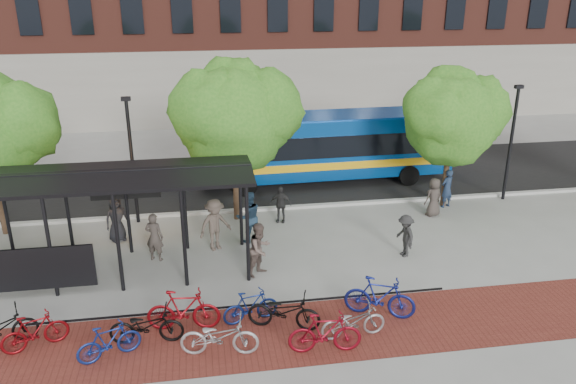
{
  "coord_description": "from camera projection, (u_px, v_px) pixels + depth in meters",
  "views": [
    {
      "loc": [
        -4.31,
        -18.07,
        9.25
      ],
      "look_at": [
        -1.1,
        1.84,
        1.6
      ],
      "focal_mm": 35.0,
      "sensor_mm": 36.0,
      "label": 1
    }
  ],
  "objects": [
    {
      "name": "bike_4",
      "position": [
        146.0,
        326.0,
        15.1
      ],
      "size": [
        2.03,
        0.82,
        1.05
      ],
      "primitive_type": "imported",
      "rotation": [
        0.0,
        0.0,
        1.51
      ],
      "color": "black",
      "rests_on": "ground"
    },
    {
      "name": "bike_5",
      "position": [
        184.0,
        310.0,
        15.64
      ],
      "size": [
        2.11,
        0.8,
        1.24
      ],
      "primitive_type": "imported",
      "rotation": [
        0.0,
        0.0,
        1.46
      ],
      "color": "maroon",
      "rests_on": "ground"
    },
    {
      "name": "bus",
      "position": [
        323.0,
        144.0,
        26.85
      ],
      "size": [
        12.28,
        3.15,
        3.3
      ],
      "rotation": [
        0.0,
        0.0,
        0.02
      ],
      "color": "#073E8E",
      "rests_on": "ground"
    },
    {
      "name": "brick_strip",
      "position": [
        295.0,
        333.0,
        15.69
      ],
      "size": [
        24.0,
        3.0,
        0.01
      ],
      "primitive_type": "cube",
      "color": "maroon",
      "rests_on": "ground"
    },
    {
      "name": "curb",
      "position": [
        305.0,
        206.0,
        24.27
      ],
      "size": [
        160.0,
        0.25,
        0.12
      ],
      "primitive_type": "cube",
      "color": "#B7B7B2",
      "rests_on": "ground"
    },
    {
      "name": "bike_8",
      "position": [
        284.0,
        311.0,
        15.72
      ],
      "size": [
        2.19,
        1.35,
        1.09
      ],
      "primitive_type": "imported",
      "rotation": [
        0.0,
        0.0,
        1.24
      ],
      "color": "black",
      "rests_on": "ground"
    },
    {
      "name": "lamp_post_right",
      "position": [
        511.0,
        140.0,
        24.29
      ],
      "size": [
        0.35,
        0.2,
        5.12
      ],
      "color": "black",
      "rests_on": "ground"
    },
    {
      "name": "tree_b",
      "position": [
        236.0,
        112.0,
        21.68
      ],
      "size": [
        5.15,
        4.2,
        6.47
      ],
      "color": "#382619",
      "rests_on": "ground"
    },
    {
      "name": "bus_shelter",
      "position": [
        82.0,
        189.0,
        17.88
      ],
      "size": [
        10.6,
        3.07,
        3.6
      ],
      "color": "black",
      "rests_on": "ground"
    },
    {
      "name": "asphalt_street",
      "position": [
        290.0,
        177.0,
        27.98
      ],
      "size": [
        160.0,
        8.0,
        0.01
      ],
      "primitive_type": "cube",
      "color": "black",
      "rests_on": "ground"
    },
    {
      "name": "pedestrian_8",
      "position": [
        260.0,
        249.0,
        18.51
      ],
      "size": [
        1.13,
        1.11,
        1.84
      ],
      "primitive_type": "imported",
      "rotation": [
        0.0,
        0.0,
        0.72
      ],
      "color": "brown",
      "rests_on": "ground"
    },
    {
      "name": "bike_11",
      "position": [
        380.0,
        297.0,
        16.27
      ],
      "size": [
        2.14,
        1.39,
        1.25
      ],
      "primitive_type": "imported",
      "rotation": [
        0.0,
        0.0,
        1.14
      ],
      "color": "navy",
      "rests_on": "ground"
    },
    {
      "name": "lamp_post_left",
      "position": [
        132.0,
        157.0,
        21.91
      ],
      "size": [
        0.35,
        0.2,
        5.12
      ],
      "color": "black",
      "rests_on": "ground"
    },
    {
      "name": "pedestrian_7",
      "position": [
        447.0,
        188.0,
        24.1
      ],
      "size": [
        0.73,
        0.62,
        1.7
      ],
      "primitive_type": "imported",
      "rotation": [
        0.0,
        0.0,
        3.56
      ],
      "color": "#1F2F4A",
      "rests_on": "ground"
    },
    {
      "name": "bike_9",
      "position": [
        325.0,
        333.0,
        14.68
      ],
      "size": [
        1.99,
        0.71,
        1.17
      ],
      "primitive_type": "imported",
      "rotation": [
        0.0,
        0.0,
        1.49
      ],
      "color": "maroon",
      "rests_on": "ground"
    },
    {
      "name": "bike_6",
      "position": [
        219.0,
        336.0,
        14.62
      ],
      "size": [
        2.15,
        1.0,
        1.09
      ],
      "primitive_type": "imported",
      "rotation": [
        0.0,
        0.0,
        1.43
      ],
      "color": "#A1A0A3",
      "rests_on": "ground"
    },
    {
      "name": "pedestrian_6",
      "position": [
        434.0,
        197.0,
        23.2
      ],
      "size": [
        0.93,
        0.76,
        1.65
      ],
      "primitive_type": "imported",
      "rotation": [
        0.0,
        0.0,
        3.48
      ],
      "color": "#3E3631",
      "rests_on": "ground"
    },
    {
      "name": "pedestrian_0",
      "position": [
        116.0,
        218.0,
        20.94
      ],
      "size": [
        1.05,
        0.95,
        1.81
      ],
      "primitive_type": "imported",
      "rotation": [
        0.0,
        0.0,
        0.54
      ],
      "color": "black",
      "rests_on": "ground"
    },
    {
      "name": "bike_3",
      "position": [
        109.0,
        342.0,
        14.47
      ],
      "size": [
        1.73,
        1.05,
        1.0
      ],
      "primitive_type": "imported",
      "rotation": [
        0.0,
        0.0,
        1.94
      ],
      "color": "navy",
      "rests_on": "ground"
    },
    {
      "name": "ground",
      "position": [
        325.0,
        248.0,
        20.6
      ],
      "size": [
        160.0,
        160.0,
        0.0
      ],
      "primitive_type": "plane",
      "color": "#9E9E99",
      "rests_on": "ground"
    },
    {
      "name": "bike_1",
      "position": [
        35.0,
        331.0,
        14.86
      ],
      "size": [
        1.79,
        1.09,
        1.04
      ],
      "primitive_type": "imported",
      "rotation": [
        0.0,
        0.0,
        1.95
      ],
      "color": "maroon",
      "rests_on": "ground"
    },
    {
      "name": "pedestrian_9",
      "position": [
        405.0,
        236.0,
        19.81
      ],
      "size": [
        0.71,
        1.08,
        1.55
      ],
      "primitive_type": "imported",
      "rotation": [
        0.0,
        0.0,
        4.85
      ],
      "color": "#292929",
      "rests_on": "ground"
    },
    {
      "name": "bike_10",
      "position": [
        353.0,
        321.0,
        15.36
      ],
      "size": [
        1.9,
        0.82,
        0.97
      ],
      "primitive_type": "imported",
      "rotation": [
        0.0,
        0.0,
        1.67
      ],
      "color": "gray",
      "rests_on": "ground"
    },
    {
      "name": "bike_7",
      "position": [
        251.0,
        306.0,
        16.04
      ],
      "size": [
        1.72,
        0.84,
        0.99
      ],
      "primitive_type": "imported",
      "rotation": [
        0.0,
        0.0,
        1.81
      ],
      "color": "navy",
      "rests_on": "ground"
    },
    {
      "name": "bike_rack_rail",
      "position": [
        246.0,
        319.0,
        16.32
      ],
      "size": [
        12.0,
        0.05,
        0.95
      ],
      "primitive_type": "cube",
      "color": "black",
      "rests_on": "ground"
    },
    {
      "name": "tree_c",
      "position": [
        454.0,
        114.0,
        23.16
      ],
      "size": [
        4.66,
        3.8,
        5.92
      ],
      "color": "#382619",
      "rests_on": "ground"
    },
    {
      "name": "pedestrian_2",
      "position": [
        249.0,
        217.0,
        20.84
      ],
      "size": [
        1.11,
        0.95,
        1.98
      ],
      "primitive_type": "imported",
      "rotation": [
        0.0,
        0.0,
        3.37
      ],
      "color": "#1E3447",
      "rests_on": "ground"
    },
    {
      "name": "pedestrian_4",
      "position": [
        280.0,
        204.0,
        22.64
      ],
      "size": [
        0.97,
        0.65,
        1.52
      ],
      "primitive_type": "imported",
      "rotation": [
        0.0,
        0.0,
        5.95
      ],
      "color": "#2A2A2A",
      "rests_on": "ground"
    },
    {
      "name": "pedestrian_1",
      "position": [
        154.0,
        237.0,
        19.46
      ],
      "size": [
        0.75,
        0.63,
        1.77
      ],
      "primitive_type": "imported",
      "rotation": [
        0.0,
        0.0,
        2.77
      ],
      "color": "#3E3732",
      "rests_on": "ground"
    },
    {
      "name": "pedestrian_3",
      "position": [
        215.0,
        225.0,
        20.22
      ],
      "size": [
        1.45,
        1.21,
        1.94
      ],
      "primitive_type": "imported",
      "rotation": [
        0.0,
        0.0,
        0.47
      ],
      "color": "brown",
      "rests_on": "ground"
    }
  ]
}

